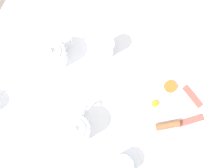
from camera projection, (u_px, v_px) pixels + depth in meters
ground_plane at (112, 106)px, 1.93m from camera, size 8.00×8.00×0.00m
table at (112, 88)px, 1.28m from camera, size 1.09×1.10×0.73m
breakfast_plate at (174, 107)px, 1.19m from camera, size 0.30×0.30×0.04m
teapot_near at (77, 129)px, 1.13m from camera, size 0.10×0.19×0.13m
teapot_far at (53, 56)px, 1.18m from camera, size 0.10×0.18×0.13m
teacup_with_saucer_left at (122, 165)px, 1.13m from camera, size 0.15×0.15×0.06m
wine_glass_spare at (106, 48)px, 1.19m from camera, size 0.07×0.07×0.10m
knife_by_plate at (221, 30)px, 1.26m from camera, size 0.22×0.03×0.00m
fork_spare at (15, 157)px, 1.16m from camera, size 0.06×0.16×0.00m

